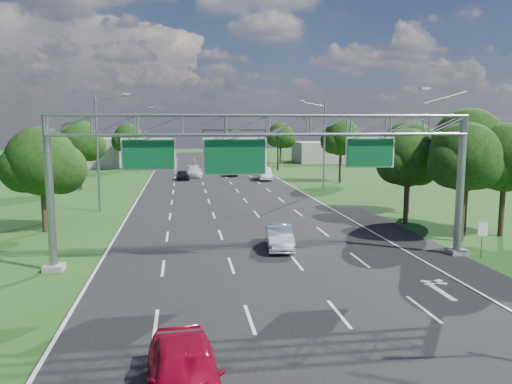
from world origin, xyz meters
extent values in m
plane|color=#1D4314|center=(0.00, 30.00, 0.00)|extent=(220.00, 220.00, 0.00)
cube|color=black|center=(0.00, 30.00, 0.00)|extent=(18.00, 180.00, 0.02)
cube|color=black|center=(10.20, 14.00, 0.00)|extent=(3.00, 30.00, 0.02)
cube|color=gray|center=(11.50, 12.00, 0.15)|extent=(1.00, 1.00, 0.30)
cylinder|color=gray|center=(11.50, 12.00, 4.00)|extent=(0.44, 0.44, 8.00)
cube|color=gray|center=(-11.00, 12.00, 0.15)|extent=(1.00, 1.00, 0.30)
cylinder|color=gray|center=(-11.00, 12.00, 4.00)|extent=(0.40, 0.40, 8.00)
cylinder|color=gray|center=(10.30, 12.00, 9.00)|extent=(2.54, 0.12, 0.79)
cube|color=beige|center=(9.10, 12.00, 9.50)|extent=(0.50, 0.22, 0.12)
cube|color=white|center=(-6.00, 11.98, 6.00)|extent=(2.80, 0.05, 1.70)
cube|color=#0A5127|center=(-6.00, 11.92, 6.00)|extent=(2.62, 0.05, 1.52)
cube|color=white|center=(-1.50, 11.98, 5.85)|extent=(3.40, 0.05, 2.00)
cube|color=#0A5127|center=(-1.50, 11.92, 5.85)|extent=(3.22, 0.05, 1.82)
cube|color=white|center=(6.00, 11.98, 6.00)|extent=(2.80, 0.05, 1.70)
cube|color=#0A5127|center=(6.00, 11.92, 6.00)|extent=(2.62, 0.05, 1.52)
cylinder|color=gray|center=(12.40, 11.00, 1.00)|extent=(0.06, 0.06, 2.00)
cube|color=white|center=(12.40, 10.97, 1.70)|extent=(0.60, 0.04, 0.80)
cylinder|color=black|center=(11.00, 65.00, 3.50)|extent=(0.24, 0.24, 7.00)
cylinder|color=black|center=(5.00, 65.00, 6.60)|extent=(12.00, 0.18, 0.18)
imported|color=black|center=(-1.00, 65.00, 6.05)|extent=(0.18, 0.22, 1.10)
imported|color=black|center=(4.00, 65.00, 6.05)|extent=(0.18, 0.22, 1.10)
imported|color=black|center=(9.00, 65.00, 6.05)|extent=(0.18, 0.22, 1.10)
cylinder|color=gray|center=(-11.50, 30.00, 5.00)|extent=(0.20, 0.20, 10.00)
cylinder|color=gray|center=(-10.20, 30.00, 9.70)|extent=(2.78, 0.12, 0.60)
cube|color=beige|center=(-8.90, 30.00, 10.10)|extent=(0.55, 0.22, 0.12)
cylinder|color=gray|center=(-11.50, 65.00, 5.00)|extent=(0.20, 0.20, 10.00)
cylinder|color=gray|center=(-10.20, 65.00, 9.70)|extent=(2.78, 0.12, 0.60)
cube|color=beige|center=(-8.90, 65.00, 10.10)|extent=(0.55, 0.22, 0.12)
cylinder|color=gray|center=(11.50, 40.00, 5.00)|extent=(0.20, 0.20, 10.00)
cylinder|color=gray|center=(10.20, 40.00, 9.70)|extent=(2.78, 0.12, 0.60)
cube|color=beige|center=(8.90, 40.00, 10.10)|extent=(0.55, 0.22, 0.12)
cylinder|color=#2D2116|center=(13.50, 15.00, 1.87)|extent=(0.36, 0.36, 3.74)
sphere|color=black|center=(13.50, 15.00, 5.50)|extent=(4.40, 4.40, 4.40)
sphere|color=black|center=(14.60, 15.40, 4.95)|extent=(3.30, 3.30, 3.30)
sphere|color=black|center=(12.51, 14.70, 5.06)|extent=(3.08, 3.08, 3.08)
cylinder|color=#2D2116|center=(15.50, 18.00, 2.09)|extent=(0.36, 0.36, 4.18)
sphere|color=black|center=(15.50, 18.00, 6.18)|extent=(5.00, 5.00, 5.00)
sphere|color=black|center=(16.75, 18.40, 5.55)|extent=(3.75, 3.75, 3.75)
sphere|color=black|center=(14.38, 17.70, 5.68)|extent=(3.50, 3.50, 3.50)
cylinder|color=#2D2116|center=(12.50, 21.00, 1.65)|extent=(0.36, 0.36, 3.30)
sphere|color=black|center=(12.50, 21.00, 5.06)|extent=(4.40, 4.40, 4.40)
sphere|color=black|center=(13.60, 21.40, 4.51)|extent=(3.30, 3.30, 3.30)
sphere|color=black|center=(11.51, 20.70, 4.62)|extent=(3.08, 3.08, 3.08)
cylinder|color=#2D2116|center=(17.00, 16.00, 1.76)|extent=(0.36, 0.36, 3.52)
sphere|color=black|center=(17.00, 16.00, 5.36)|extent=(4.60, 4.60, 4.60)
sphere|color=black|center=(15.96, 15.70, 4.90)|extent=(3.22, 3.22, 3.22)
cylinder|color=#2D2116|center=(14.50, 25.00, 1.76)|extent=(0.36, 0.36, 3.52)
sphere|color=black|center=(14.50, 25.00, 5.44)|extent=(4.80, 4.80, 4.80)
sphere|color=black|center=(15.70, 25.40, 4.84)|extent=(3.60, 3.60, 3.60)
sphere|color=black|center=(13.42, 24.70, 4.96)|extent=(3.36, 3.36, 3.36)
cylinder|color=#2D2116|center=(-14.00, 22.00, 1.54)|extent=(0.36, 0.36, 3.08)
sphere|color=black|center=(-14.00, 22.00, 5.00)|extent=(4.80, 4.80, 4.80)
sphere|color=black|center=(-12.80, 22.40, 4.40)|extent=(3.60, 3.60, 3.60)
sphere|color=black|center=(-15.08, 21.70, 4.52)|extent=(3.36, 3.36, 3.36)
cylinder|color=#2D2116|center=(-16.00, 45.00, 1.87)|extent=(0.36, 0.36, 3.74)
sphere|color=black|center=(-16.00, 45.00, 5.66)|extent=(4.80, 4.80, 4.80)
sphere|color=black|center=(-14.80, 45.40, 5.06)|extent=(3.60, 3.60, 3.60)
sphere|color=black|center=(-17.08, 44.70, 5.18)|extent=(3.36, 3.36, 3.36)
cylinder|color=#2D2116|center=(-13.00, 70.00, 1.65)|extent=(0.36, 0.36, 3.30)
sphere|color=black|center=(-13.00, 70.00, 5.22)|extent=(4.80, 4.80, 4.80)
sphere|color=black|center=(-11.80, 70.40, 4.62)|extent=(3.60, 3.60, 3.60)
sphere|color=black|center=(-14.08, 69.70, 4.74)|extent=(3.36, 3.36, 3.36)
cylinder|color=#2D2116|center=(16.00, 48.00, 1.98)|extent=(0.36, 0.36, 3.96)
sphere|color=black|center=(16.00, 48.00, 5.88)|extent=(4.80, 4.80, 4.80)
sphere|color=black|center=(17.20, 48.40, 5.28)|extent=(3.60, 3.60, 3.60)
sphere|color=black|center=(14.92, 47.70, 5.40)|extent=(3.36, 3.36, 3.36)
cylinder|color=#2D2116|center=(14.00, 78.00, 1.76)|extent=(0.36, 0.36, 3.52)
sphere|color=black|center=(14.00, 78.00, 5.44)|extent=(4.80, 4.80, 4.80)
sphere|color=black|center=(15.20, 78.40, 4.84)|extent=(3.60, 3.60, 3.60)
sphere|color=black|center=(12.92, 77.70, 4.96)|extent=(3.36, 3.36, 3.36)
cube|color=gray|center=(-22.00, 78.00, 2.50)|extent=(14.00, 10.00, 5.00)
cube|color=gray|center=(24.00, 82.00, 2.00)|extent=(12.00, 9.00, 4.00)
imported|color=#AF0828|center=(-4.32, -1.55, 0.85)|extent=(2.37, 5.11, 1.70)
imported|color=silver|center=(1.48, 14.84, 0.71)|extent=(1.96, 4.47, 1.43)
imported|color=white|center=(-2.67, 57.86, 0.76)|extent=(2.31, 5.29, 1.51)
imported|color=black|center=(2.64, 57.92, 0.55)|extent=(1.94, 4.04, 1.11)
imported|color=black|center=(-4.30, 53.99, 0.64)|extent=(1.89, 3.92, 1.29)
imported|color=white|center=(6.69, 52.25, 0.81)|extent=(1.93, 4.99, 1.62)
cube|color=silver|center=(5.32, 70.80, 1.85)|extent=(3.53, 7.03, 3.37)
cube|color=silver|center=(5.32, 66.08, 1.24)|extent=(2.87, 2.78, 2.47)
cylinder|color=black|center=(4.08, 66.31, 0.56)|extent=(0.39, 1.12, 1.12)
cylinder|color=black|center=(6.55, 66.31, 0.56)|extent=(0.39, 1.12, 1.12)
cylinder|color=black|center=(4.08, 73.04, 0.56)|extent=(0.39, 1.12, 1.12)
cylinder|color=black|center=(6.55, 73.04, 0.56)|extent=(0.39, 1.12, 1.12)
camera|label=1|loc=(-4.26, -14.40, 7.56)|focal=35.00mm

